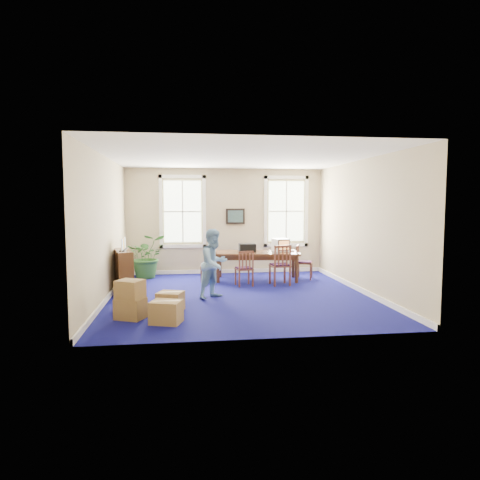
{
  "coord_description": "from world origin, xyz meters",
  "views": [
    {
      "loc": [
        -1.27,
        -9.8,
        2.17
      ],
      "look_at": [
        0.1,
        0.6,
        1.25
      ],
      "focal_mm": 32.0,
      "sensor_mm": 36.0,
      "label": 1
    }
  ],
  "objects": [
    {
      "name": "wall_front",
      "position": [
        0.0,
        -3.25,
        1.6
      ],
      "size": [
        6.5,
        0.0,
        6.5
      ],
      "primitive_type": "plane",
      "rotation": [
        -1.57,
        0.0,
        0.0
      ],
      "color": "tan",
      "rests_on": "ground"
    },
    {
      "name": "chair_near_right",
      "position": [
        1.23,
        1.12,
        0.54
      ],
      "size": [
        0.53,
        0.53,
        1.08
      ],
      "primitive_type": null,
      "rotation": [
        0.0,
        0.0,
        3.24
      ],
      "color": "brown",
      "rests_on": "ground"
    },
    {
      "name": "credenza",
      "position": [
        -2.75,
        0.79,
        0.47
      ],
      "size": [
        0.64,
        1.25,
        0.94
      ],
      "primitive_type": "cube",
      "rotation": [
        0.0,
        0.0,
        0.26
      ],
      "color": "#4B2B17",
      "rests_on": "ground"
    },
    {
      "name": "chair_near_left",
      "position": [
        0.28,
        1.12,
        0.47
      ],
      "size": [
        0.48,
        0.48,
        0.93
      ],
      "primitive_type": null,
      "rotation": [
        0.0,
        0.0,
        3.29
      ],
      "color": "brown",
      "rests_on": "ground"
    },
    {
      "name": "wall_back",
      "position": [
        0.0,
        3.25,
        1.6
      ],
      "size": [
        6.5,
        0.0,
        6.5
      ],
      "primitive_type": "plane",
      "rotation": [
        1.57,
        0.0,
        0.0
      ],
      "color": "tan",
      "rests_on": "ground"
    },
    {
      "name": "window_right",
      "position": [
        1.9,
        3.23,
        1.9
      ],
      "size": [
        1.4,
        0.12,
        2.2
      ],
      "primitive_type": null,
      "color": "white",
      "rests_on": "ground"
    },
    {
      "name": "chair_end_right",
      "position": [
        2.13,
        1.92,
        0.48
      ],
      "size": [
        0.57,
        0.57,
        0.97
      ],
      "primitive_type": null,
      "rotation": [
        0.0,
        0.0,
        1.18
      ],
      "color": "brown",
      "rests_on": "ground"
    },
    {
      "name": "ceiling",
      "position": [
        0.0,
        0.0,
        3.2
      ],
      "size": [
        6.5,
        6.5,
        0.0
      ],
      "primitive_type": "plane",
      "rotation": [
        3.14,
        0.0,
        0.0
      ],
      "color": "white",
      "rests_on": "ground"
    },
    {
      "name": "wall_right",
      "position": [
        3.0,
        0.0,
        1.6
      ],
      "size": [
        0.0,
        6.5,
        6.5
      ],
      "primitive_type": "plane",
      "rotation": [
        1.57,
        0.0,
        -1.57
      ],
      "color": "tan",
      "rests_on": "ground"
    },
    {
      "name": "baseboard_back",
      "position": [
        0.0,
        3.22,
        0.06
      ],
      "size": [
        6.0,
        0.04,
        0.12
      ],
      "primitive_type": "cube",
      "color": "white",
      "rests_on": "ground"
    },
    {
      "name": "chair_end_left",
      "position": [
        -0.63,
        1.92,
        0.45
      ],
      "size": [
        0.44,
        0.44,
        0.89
      ],
      "primitive_type": null,
      "rotation": [
        0.0,
        0.0,
        -1.67
      ],
      "color": "brown",
      "rests_on": "ground"
    },
    {
      "name": "game_console",
      "position": [
        1.76,
        1.92,
        0.82
      ],
      "size": [
        0.18,
        0.2,
        0.04
      ],
      "primitive_type": "cube",
      "rotation": [
        0.0,
        0.0,
        -0.24
      ],
      "color": "white",
      "rests_on": "conference_table"
    },
    {
      "name": "wall_left",
      "position": [
        -3.0,
        0.0,
        1.6
      ],
      "size": [
        0.0,
        6.5,
        6.5
      ],
      "primitive_type": "plane",
      "rotation": [
        1.57,
        0.0,
        1.57
      ],
      "color": "tan",
      "rests_on": "ground"
    },
    {
      "name": "cardboard_boxes",
      "position": [
        -2.09,
        -1.65,
        0.39
      ],
      "size": [
        1.77,
        1.77,
        0.77
      ],
      "primitive_type": null,
      "rotation": [
        0.0,
        0.0,
        -0.41
      ],
      "color": "olive",
      "rests_on": "ground"
    },
    {
      "name": "floor",
      "position": [
        0.0,
        0.0,
        0.0
      ],
      "size": [
        6.5,
        6.5,
        0.0
      ],
      "primitive_type": "plane",
      "color": "navy",
      "rests_on": "ground"
    },
    {
      "name": "baseboard_right",
      "position": [
        2.97,
        0.0,
        0.06
      ],
      "size": [
        0.04,
        6.5,
        0.12
      ],
      "primitive_type": "cube",
      "color": "white",
      "rests_on": "ground"
    },
    {
      "name": "baseboard_left",
      "position": [
        -2.97,
        0.0,
        0.06
      ],
      "size": [
        0.04,
        6.5,
        0.12
      ],
      "primitive_type": "cube",
      "color": "white",
      "rests_on": "ground"
    },
    {
      "name": "window_left",
      "position": [
        -1.3,
        3.23,
        1.9
      ],
      "size": [
        1.4,
        0.12,
        2.2
      ],
      "primitive_type": null,
      "color": "white",
      "rests_on": "ground"
    },
    {
      "name": "wall_picture",
      "position": [
        0.3,
        3.2,
        1.75
      ],
      "size": [
        0.58,
        0.06,
        0.48
      ],
      "primitive_type": null,
      "color": "black",
      "rests_on": "ground"
    },
    {
      "name": "man",
      "position": [
        -0.6,
        -0.19,
        0.79
      ],
      "size": [
        0.97,
        0.96,
        1.58
      ],
      "primitive_type": "imported",
      "rotation": [
        0.0,
        0.0,
        0.73
      ],
      "color": "#74A2C8",
      "rests_on": "ground"
    },
    {
      "name": "conference_table",
      "position": [
        0.75,
        1.92,
        0.4
      ],
      "size": [
        2.46,
        1.39,
        0.8
      ],
      "primitive_type": null,
      "rotation": [
        0.0,
        0.0,
        -0.15
      ],
      "color": "#4B2B17",
      "rests_on": "ground"
    },
    {
      "name": "equipment_bag",
      "position": [
        0.49,
        1.97,
        0.91
      ],
      "size": [
        0.46,
        0.31,
        0.23
      ],
      "primitive_type": "cube",
      "rotation": [
        0.0,
        0.0,
        0.02
      ],
      "color": "black",
      "rests_on": "conference_table"
    },
    {
      "name": "potted_plant",
      "position": [
        -2.33,
        2.66,
        0.63
      ],
      "size": [
        1.29,
        1.17,
        1.26
      ],
      "primitive_type": "imported",
      "rotation": [
        0.0,
        0.0,
        0.18
      ],
      "color": "#26531F",
      "rests_on": "ground"
    },
    {
      "name": "crt_tv",
      "position": [
        1.44,
        1.97,
        0.98
      ],
      "size": [
        0.5,
        0.52,
        0.36
      ],
      "primitive_type": null,
      "rotation": [
        0.0,
        0.0,
        0.27
      ],
      "color": "#B7B7BC",
      "rests_on": "conference_table"
    },
    {
      "name": "brochure_rack",
      "position": [
        -2.73,
        0.79,
        1.1
      ],
      "size": [
        0.21,
        0.7,
        0.31
      ],
      "primitive_type": null,
      "rotation": [
        0.0,
        0.0,
        -0.13
      ],
      "color": "#99999E",
      "rests_on": "credenza"
    }
  ]
}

